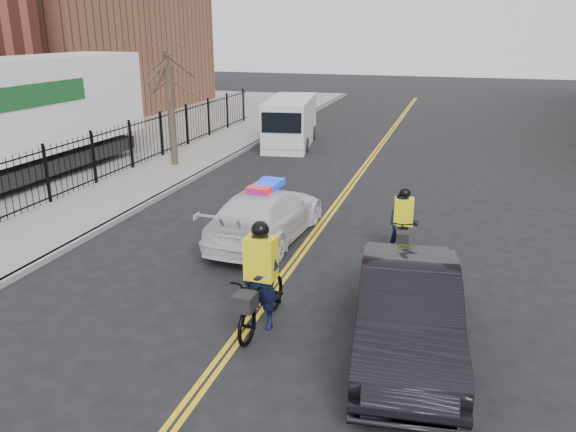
{
  "coord_description": "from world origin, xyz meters",
  "views": [
    {
      "loc": [
        3.66,
        -10.6,
        5.63
      ],
      "look_at": [
        -0.08,
        1.64,
        1.3
      ],
      "focal_mm": 35.0,
      "sensor_mm": 36.0,
      "label": 1
    }
  ],
  "objects_px": {
    "police_cruiser": "(266,214)",
    "cyclist_near": "(261,291)",
    "dark_sedan": "(408,312)",
    "cyclist_far": "(402,230)",
    "cargo_van": "(290,123)"
  },
  "relations": [
    {
      "from": "police_cruiser",
      "to": "cyclist_far",
      "type": "xyz_separation_m",
      "value": [
        3.73,
        -0.15,
        -0.01
      ]
    },
    {
      "from": "dark_sedan",
      "to": "cyclist_far",
      "type": "bearing_deg",
      "value": 90.71
    },
    {
      "from": "cyclist_near",
      "to": "cyclist_far",
      "type": "relative_size",
      "value": 1.23
    },
    {
      "from": "cargo_van",
      "to": "cyclist_near",
      "type": "height_order",
      "value": "cargo_van"
    },
    {
      "from": "police_cruiser",
      "to": "cyclist_far",
      "type": "height_order",
      "value": "cyclist_far"
    },
    {
      "from": "dark_sedan",
      "to": "cyclist_near",
      "type": "xyz_separation_m",
      "value": [
        -2.82,
        0.13,
        -0.05
      ]
    },
    {
      "from": "cyclist_near",
      "to": "police_cruiser",
      "type": "bearing_deg",
      "value": 110.06
    },
    {
      "from": "cyclist_near",
      "to": "cyclist_far",
      "type": "xyz_separation_m",
      "value": [
        2.24,
        4.44,
        -0.04
      ]
    },
    {
      "from": "cargo_van",
      "to": "cyclist_near",
      "type": "xyz_separation_m",
      "value": [
        4.62,
        -17.21,
        -0.36
      ]
    },
    {
      "from": "cargo_van",
      "to": "cyclist_far",
      "type": "xyz_separation_m",
      "value": [
        6.86,
        -12.77,
        -0.41
      ]
    },
    {
      "from": "police_cruiser",
      "to": "cyclist_near",
      "type": "xyz_separation_m",
      "value": [
        1.48,
        -4.59,
        0.03
      ]
    },
    {
      "from": "dark_sedan",
      "to": "cyclist_near",
      "type": "bearing_deg",
      "value": 170.84
    },
    {
      "from": "cargo_van",
      "to": "cyclist_far",
      "type": "relative_size",
      "value": 3.11
    },
    {
      "from": "cyclist_far",
      "to": "dark_sedan",
      "type": "bearing_deg",
      "value": -88.69
    },
    {
      "from": "cargo_van",
      "to": "cyclist_far",
      "type": "bearing_deg",
      "value": -70.22
    }
  ]
}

